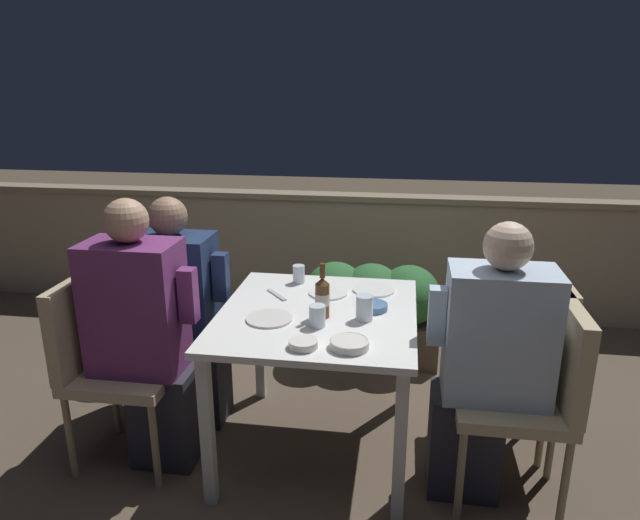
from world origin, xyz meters
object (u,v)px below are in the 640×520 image
Objects in this scene: person_blue_shirt at (487,365)px; chair_left_far at (145,320)px; potted_plant at (150,300)px; chair_right_near at (537,383)px; person_purple_stripe at (145,336)px; beer_bottle at (322,297)px; chair_left_near at (105,351)px; chair_right_far at (528,349)px; person_navy_jumper at (182,312)px.

chair_left_far is at bearing 167.75° from person_blue_shirt.
potted_plant is (-0.20, 0.49, -0.09)m from chair_left_far.
chair_right_near is 1.20× the size of potted_plant.
person_purple_stripe is 5.06× the size of beer_bottle.
person_purple_stripe is (0.20, 0.00, 0.09)m from chair_left_near.
potted_plant is (-1.16, 0.73, -0.37)m from beer_bottle.
beer_bottle is at bearing 6.57° from chair_left_near.
chair_left_far is at bearing 165.64° from beer_bottle.
beer_bottle reaches higher than chair_left_far.
chair_right_far is at bearing 9.29° from chair_left_near.
beer_bottle reaches higher than chair_left_near.
chair_left_far is 1.20× the size of potted_plant.
chair_left_near and chair_right_far have the same top height.
chair_right_far is at bearing 10.37° from person_purple_stripe.
person_navy_jumper is (0.23, 0.36, 0.06)m from chair_left_near.
chair_right_near is at bearing -22.38° from potted_plant.
beer_bottle reaches higher than chair_right_far.
chair_left_near is 0.71× the size of person_purple_stripe.
potted_plant is (-1.86, 0.85, -0.16)m from person_blue_shirt.
person_purple_stripe is 1.42× the size of chair_right_far.
potted_plant is (-2.09, 0.54, -0.09)m from chair_right_far.
chair_left_far and chair_right_near have the same top height.
chair_right_far is 2.16m from potted_plant.
person_purple_stripe is at bearing 0.00° from chair_left_near.
potted_plant is at bearing 155.45° from person_blue_shirt.
person_navy_jumper is 4.80× the size of beer_bottle.
person_navy_jumper reaches higher than chair_right_far.
chair_right_near is (1.86, -0.36, 0.00)m from chair_left_far.
person_purple_stripe is 0.36m from person_navy_jumper.
person_navy_jumper is at bearing 85.30° from person_purple_stripe.
person_blue_shirt is (1.68, -0.00, 0.07)m from chair_left_near.
person_navy_jumper reaches higher than chair_left_near.
beer_bottle is at bearing -14.36° from chair_left_far.
chair_left_far is 0.21m from person_navy_jumper.
chair_right_near is at bearing -7.25° from beer_bottle.
beer_bottle is (0.96, -0.25, 0.28)m from chair_left_far.
person_blue_shirt reaches higher than chair_left_far.
person_navy_jumper is at bearing 166.08° from person_blue_shirt.
person_navy_jumper is at bearing -50.28° from potted_plant.
person_navy_jumper is 1.62× the size of potted_plant.
beer_bottle is 1.42m from potted_plant.
beer_bottle is (0.75, -0.25, 0.22)m from person_navy_jumper.
person_blue_shirt is 1.37× the size of chair_right_far.
person_purple_stripe is 1.74m from chair_right_far.
chair_left_near is at bearing -173.43° from beer_bottle.
person_navy_jumper reaches higher than potted_plant.
potted_plant is at bearing 147.65° from beer_bottle.
chair_left_near is 0.43m from person_navy_jumper.
person_navy_jumper is 0.98× the size of person_blue_shirt.
chair_left_near is 0.36m from chair_left_far.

